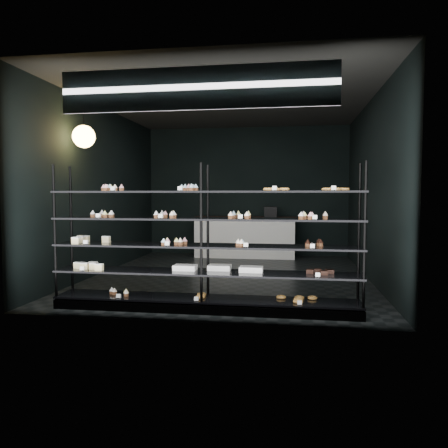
# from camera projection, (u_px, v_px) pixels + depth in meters

# --- Properties ---
(room) EXTENTS (5.01, 6.01, 3.20)m
(room) POSITION_uv_depth(u_px,v_px,m) (230.00, 190.00, 8.04)
(room) COLOR black
(room) RESTS_ON ground
(display_shelf) EXTENTS (4.00, 0.50, 1.91)m
(display_shelf) POSITION_uv_depth(u_px,v_px,m) (203.00, 262.00, 5.69)
(display_shelf) COLOR black
(display_shelf) RESTS_ON room
(signage) EXTENTS (3.30, 0.05, 0.50)m
(signage) POSITION_uv_depth(u_px,v_px,m) (196.00, 88.00, 5.08)
(signage) COLOR #0B1738
(signage) RESTS_ON room
(pendant_lamp) EXTENTS (0.36, 0.36, 0.91)m
(pendant_lamp) POSITION_uv_depth(u_px,v_px,m) (84.00, 136.00, 7.02)
(pendant_lamp) COLOR black
(pendant_lamp) RESTS_ON room
(service_counter) EXTENTS (2.48, 0.65, 1.23)m
(service_counter) POSITION_uv_depth(u_px,v_px,m) (245.00, 237.00, 10.58)
(service_counter) COLOR white
(service_counter) RESTS_ON room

